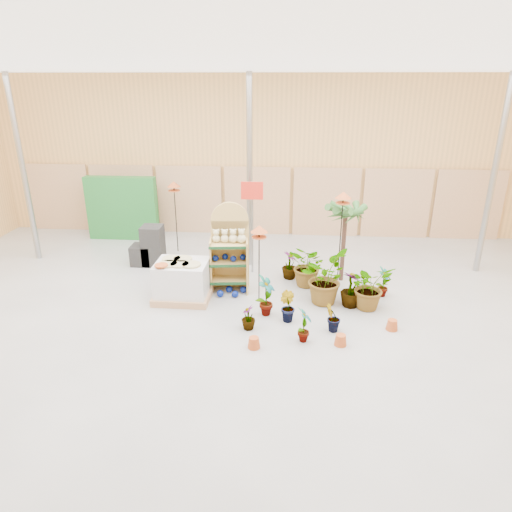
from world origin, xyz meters
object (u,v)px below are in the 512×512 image
at_px(display_shelf, 230,251).
at_px(bird_table_front, 259,231).
at_px(pallet_stack, 182,281).
at_px(potted_plant_2, 324,277).

distance_m(display_shelf, bird_table_front, 1.11).
relative_size(pallet_stack, bird_table_front, 0.71).
bearing_deg(bird_table_front, pallet_stack, 179.91).
height_order(display_shelf, potted_plant_2, display_shelf).
distance_m(pallet_stack, bird_table_front, 1.96).
bearing_deg(bird_table_front, display_shelf, 138.33).
bearing_deg(display_shelf, potted_plant_2, -21.14).
bearing_deg(potted_plant_2, display_shelf, 165.35).
bearing_deg(pallet_stack, bird_table_front, 0.86).
xyz_separation_m(bird_table_front, potted_plant_2, (1.32, 0.08, -0.98)).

